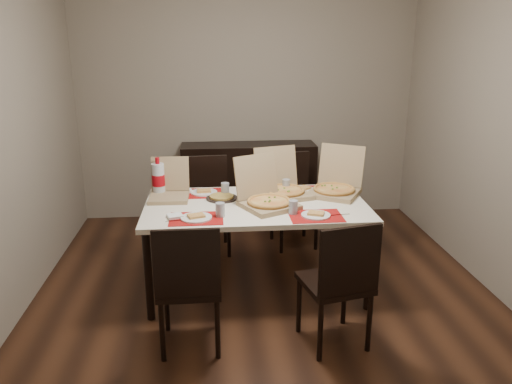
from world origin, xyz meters
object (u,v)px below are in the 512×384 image
(sideboard, at_px, (249,183))
(chair_far_left, at_px, (208,200))
(chair_near_right, at_px, (340,280))
(soda_bottle, at_px, (158,179))
(chair_far_right, at_px, (292,195))
(dining_table, at_px, (256,211))
(dip_bowl, at_px, (271,195))
(chair_near_left, at_px, (189,282))
(pizza_box_center, at_px, (267,199))

(sideboard, relative_size, chair_far_left, 1.61)
(chair_near_right, distance_m, chair_far_left, 1.99)
(chair_near_right, bearing_deg, soda_bottle, 136.28)
(chair_far_right, bearing_deg, chair_far_left, -174.36)
(dining_table, distance_m, dip_bowl, 0.24)
(chair_near_left, relative_size, soda_bottle, 2.82)
(sideboard, height_order, dining_table, sideboard)
(chair_near_left, relative_size, chair_far_right, 1.00)
(chair_near_left, relative_size, chair_far_left, 1.00)
(chair_far_right, bearing_deg, chair_near_left, -118.27)
(chair_near_right, relative_size, chair_far_right, 1.00)
(sideboard, xyz_separation_m, chair_far_right, (0.39, -0.68, 0.06))
(dining_table, bearing_deg, soda_bottle, 158.89)
(dining_table, distance_m, pizza_box_center, 0.17)
(dining_table, height_order, soda_bottle, soda_bottle)
(chair_far_right, height_order, pizza_box_center, pizza_box_center)
(chair_far_left, xyz_separation_m, dip_bowl, (0.55, -0.70, 0.26))
(chair_near_right, bearing_deg, dining_table, 117.48)
(dining_table, bearing_deg, chair_near_left, -121.17)
(chair_far_right, xyz_separation_m, dip_bowl, (-0.31, -0.79, 0.26))
(chair_near_left, bearing_deg, sideboard, 76.85)
(chair_near_left, distance_m, chair_near_right, 1.00)
(pizza_box_center, bearing_deg, chair_near_left, -127.43)
(soda_bottle, bearing_deg, pizza_box_center, -23.72)
(sideboard, bearing_deg, dip_bowl, -86.71)
(sideboard, xyz_separation_m, chair_near_right, (0.41, -2.55, 0.06))
(chair_near_left, distance_m, chair_far_right, 2.06)
(chair_far_right, xyz_separation_m, pizza_box_center, (-0.37, -1.03, 0.30))
(chair_near_right, height_order, chair_far_right, same)
(soda_bottle, bearing_deg, dining_table, -21.11)
(chair_far_right, bearing_deg, sideboard, 119.73)
(chair_near_left, bearing_deg, dip_bowl, 56.96)
(chair_far_left, bearing_deg, dip_bowl, -51.86)
(dining_table, relative_size, dip_bowl, 13.28)
(chair_near_left, distance_m, pizza_box_center, 1.03)
(sideboard, xyz_separation_m, soda_bottle, (-0.87, -1.32, 0.44))
(sideboard, relative_size, chair_near_left, 1.61)
(chair_near_right, distance_m, soda_bottle, 1.82)
(chair_near_left, height_order, chair_near_right, same)
(pizza_box_center, bearing_deg, dining_table, 135.41)
(dining_table, bearing_deg, chair_near_right, -62.52)
(sideboard, distance_m, chair_far_left, 0.90)
(sideboard, height_order, chair_near_right, chair_near_right)
(dip_bowl, bearing_deg, sideboard, 93.29)
(sideboard, distance_m, chair_near_right, 2.59)
(dip_bowl, bearing_deg, chair_near_right, -73.06)
(sideboard, bearing_deg, dining_table, -92.19)
(dining_table, relative_size, soda_bottle, 5.46)
(chair_far_left, bearing_deg, pizza_box_center, -62.96)
(chair_far_left, bearing_deg, chair_far_right, 5.64)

